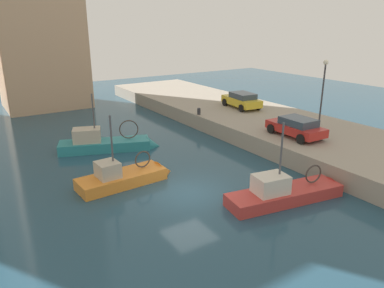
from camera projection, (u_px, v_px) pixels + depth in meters
name	position (u px, v px, depth m)	size (l,w,h in m)	color
water_surface	(189.00, 193.00, 19.17)	(80.00, 80.00, 0.00)	navy
quay_wall	(331.00, 145.00, 24.92)	(9.00, 56.00, 1.20)	#9E9384
fishing_boat_orange	(128.00, 181.00, 20.43)	(5.73, 2.05, 4.80)	orange
fishing_boat_teal	(109.00, 147.00, 25.68)	(7.08, 3.93, 4.80)	teal
fishing_boat_red	(289.00, 197.00, 18.46)	(7.09, 2.71, 4.85)	#BC3833
parked_car_red	(296.00, 127.00, 24.49)	(2.15, 4.08, 1.32)	red
parked_car_yellow	(242.00, 100.00, 32.73)	(2.37, 4.23, 1.38)	gold
mooring_bollard_mid	(199.00, 111.00, 30.45)	(0.28, 0.28, 0.55)	#2D2D33
quay_streetlamp	(324.00, 82.00, 26.29)	(0.36, 0.36, 4.83)	#38383D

